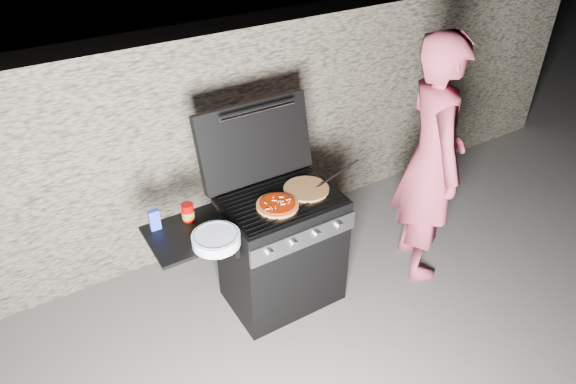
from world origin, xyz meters
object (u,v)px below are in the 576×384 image
gas_grill (252,263)px  pizza_topped (277,204)px  person (431,161)px  sauce_jar (188,212)px

gas_grill → pizza_topped: (0.18, -0.06, 0.47)m
pizza_topped → person: person is taller
gas_grill → person: (1.39, -0.23, 0.51)m
gas_grill → pizza_topped: size_ratio=4.75×
gas_grill → person: person is taller
gas_grill → sauce_jar: 0.64m
pizza_topped → sauce_jar: size_ratio=2.34×
pizza_topped → sauce_jar: 0.58m
pizza_topped → sauce_jar: sauce_jar is taller
gas_grill → pizza_topped: bearing=-18.0°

